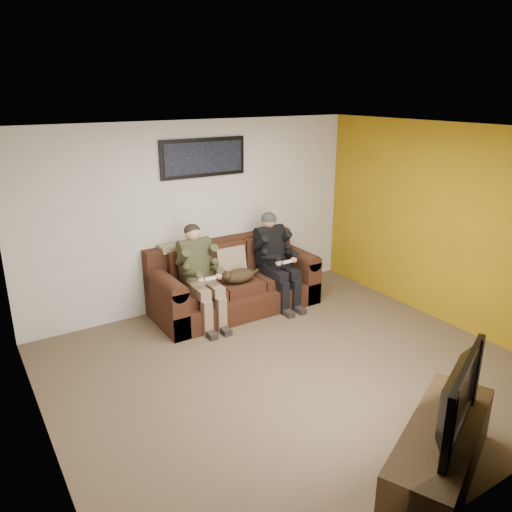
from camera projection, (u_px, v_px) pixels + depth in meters
floor at (290, 370)px, 5.57m from camera, size 5.00×5.00×0.00m
ceiling at (296, 131)px, 4.74m from camera, size 5.00×5.00×0.00m
wall_back at (197, 216)px, 6.96m from camera, size 5.00×0.00×5.00m
wall_front at (491, 353)px, 3.35m from camera, size 5.00×0.00×5.00m
wall_left at (34, 316)px, 3.89m from camera, size 0.00×4.50×4.50m
wall_right at (450, 226)px, 6.42m from camera, size 0.00×4.50×4.50m
accent_wall_right at (449, 227)px, 6.41m from camera, size 0.00×4.50×4.50m
sofa at (232, 284)px, 7.08m from camera, size 2.30×1.00×0.94m
throw_pillow at (230, 262)px, 7.01m from camera, size 0.44×0.21×0.44m
throw_blanket at (176, 247)px, 6.77m from camera, size 0.47×0.23×0.08m
person_left at (200, 270)px, 6.50m from camera, size 0.51×0.87×1.32m
person_right at (275, 254)px, 7.10m from camera, size 0.51×0.86×1.32m
cat at (238, 276)px, 6.80m from camera, size 0.66×0.26×0.24m
framed_poster at (203, 158)px, 6.73m from camera, size 1.25×0.05×0.52m
tv_stand at (440, 453)px, 3.95m from camera, size 1.62×1.10×0.49m
television at (448, 394)px, 3.77m from camera, size 1.02×0.57×0.61m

